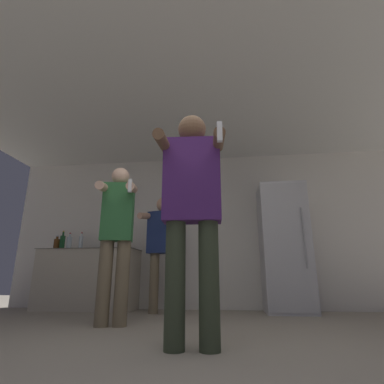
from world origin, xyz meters
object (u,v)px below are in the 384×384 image
object	(u,v)px
bottle_brown_liquor	(62,242)
refrigerator	(284,247)
bottle_short_whiskey	(81,242)
bottle_amber_bourbon	(57,244)
person_man_side	(116,234)
bottle_green_wine	(69,243)
person_spectator_back	(163,242)
person_woman_foreground	(192,205)
bottle_tall_gin	(110,241)

from	to	relation	value
bottle_brown_liquor	refrigerator	bearing A→B (deg)	0.61
refrigerator	bottle_short_whiskey	size ratio (longest dim) A/B	6.76
bottle_amber_bourbon	person_man_side	xyz separation A→B (m)	(1.57, -1.46, -0.08)
bottle_green_wine	person_spectator_back	world-z (taller)	person_spectator_back
bottle_green_wine	person_woman_foreground	bearing A→B (deg)	-46.34
person_woman_foreground	refrigerator	bearing A→B (deg)	66.29
refrigerator	bottle_brown_liquor	bearing A→B (deg)	-179.39
bottle_brown_liquor	bottle_amber_bourbon	bearing A→B (deg)	180.00
bottle_amber_bourbon	person_man_side	size ratio (longest dim) A/B	0.14
bottle_short_whiskey	person_woman_foreground	size ratio (longest dim) A/B	0.16
bottle_brown_liquor	person_woman_foreground	size ratio (longest dim) A/B	0.17
bottle_green_wine	bottle_amber_bourbon	bearing A→B (deg)	-180.00
person_man_side	bottle_amber_bourbon	bearing A→B (deg)	137.23
person_man_side	bottle_brown_liquor	bearing A→B (deg)	135.42
person_man_side	bottle_green_wine	bearing A→B (deg)	132.98
bottle_brown_liquor	person_woman_foreground	bearing A→B (deg)	-44.88
refrigerator	bottle_tall_gin	xyz separation A→B (m)	(-2.71, -0.04, 0.13)
refrigerator	person_woman_foreground	world-z (taller)	refrigerator
bottle_tall_gin	person_woman_foreground	world-z (taller)	person_woman_foreground
bottle_tall_gin	refrigerator	bearing A→B (deg)	0.79
bottle_tall_gin	person_spectator_back	bearing A→B (deg)	-15.34
bottle_amber_bourbon	person_spectator_back	xyz separation A→B (m)	(1.82, -0.25, -0.03)
bottle_amber_bourbon	person_spectator_back	bearing A→B (deg)	-7.92
refrigerator	person_spectator_back	world-z (taller)	refrigerator
person_woman_foreground	bottle_amber_bourbon	bearing A→B (deg)	136.23
bottle_short_whiskey	person_man_side	size ratio (longest dim) A/B	0.16
bottle_green_wine	bottle_short_whiskey	bearing A→B (deg)	0.00
person_spectator_back	bottle_short_whiskey	bearing A→B (deg)	169.78
bottle_amber_bourbon	bottle_short_whiskey	distance (m)	0.42
bottle_brown_liquor	person_man_side	bearing A→B (deg)	-44.58
bottle_tall_gin	bottle_brown_liquor	bearing A→B (deg)	-180.00
bottle_short_whiskey	bottle_tall_gin	bearing A→B (deg)	-0.00
bottle_tall_gin	person_man_side	distance (m)	1.61
bottle_green_wine	person_spectator_back	distance (m)	1.63
bottle_amber_bourbon	bottle_tall_gin	size ratio (longest dim) A/B	0.73
refrigerator	bottle_green_wine	distance (m)	3.40
bottle_brown_liquor	person_spectator_back	distance (m)	1.75
bottle_green_wine	bottle_brown_liquor	bearing A→B (deg)	-180.00
bottle_green_wine	bottle_short_whiskey	distance (m)	0.20
refrigerator	bottle_amber_bourbon	xyz separation A→B (m)	(-3.61, -0.04, 0.10)
bottle_tall_gin	person_woman_foreground	bearing A→B (deg)	-56.05
bottle_short_whiskey	bottle_green_wine	bearing A→B (deg)	-180.00
refrigerator	person_woman_foreground	distance (m)	2.69
bottle_tall_gin	person_man_side	bearing A→B (deg)	-65.13
bottle_short_whiskey	person_man_side	distance (m)	1.86
bottle_green_wine	bottle_short_whiskey	world-z (taller)	bottle_short_whiskey
bottle_green_wine	person_woman_foreground	xyz separation A→B (m)	(2.31, -2.43, -0.03)
bottle_amber_bourbon	bottle_brown_liquor	xyz separation A→B (m)	(0.10, -0.00, 0.02)
bottle_amber_bourbon	bottle_short_whiskey	bearing A→B (deg)	0.00
bottle_tall_gin	person_man_side	size ratio (longest dim) A/B	0.19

